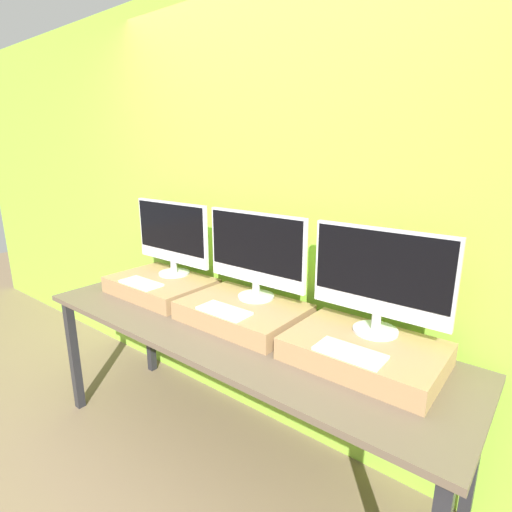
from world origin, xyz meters
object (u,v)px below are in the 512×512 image
monitor_left (172,236)px  keyboard_left (141,283)px  monitor_right (380,277)px  keyboard_right (350,352)px  monitor_center (256,252)px  keyboard_center (224,310)px

monitor_left → keyboard_left: 0.35m
monitor_right → keyboard_right: bearing=-90.0°
keyboard_left → keyboard_right: 1.35m
keyboard_right → monitor_center: bearing=159.4°
keyboard_center → monitor_left: bearing=159.4°
monitor_left → keyboard_left: bearing=-90.0°
monitor_center → keyboard_center: bearing=-90.0°
monitor_center → keyboard_center: (0.00, -0.25, -0.25)m
keyboard_center → monitor_right: bearing=20.6°
monitor_left → monitor_center: 0.67m
monitor_center → keyboard_right: monitor_center is taller
monitor_center → keyboard_center: 0.35m
monitor_left → monitor_center: same height
monitor_right → monitor_center: bearing=180.0°
monitor_center → keyboard_center: size_ratio=2.24×
monitor_center → monitor_right: 0.67m
monitor_left → monitor_center: size_ratio=1.00×
monitor_left → keyboard_center: 0.76m
keyboard_left → monitor_center: size_ratio=0.45×
monitor_left → monitor_right: same height
monitor_right → keyboard_left: bearing=-169.4°
monitor_left → monitor_right: (1.35, 0.00, 0.00)m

